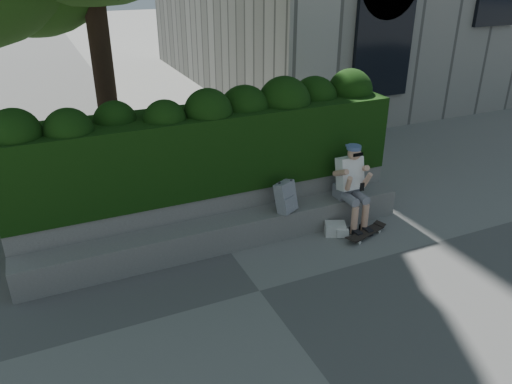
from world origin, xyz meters
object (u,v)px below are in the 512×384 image
backpack_plaid (286,197)px  backpack_ground (335,229)px  person (351,183)px  skateboard (366,233)px

backpack_plaid → backpack_ground: size_ratio=1.50×
person → skateboard: 0.83m
skateboard → person: bearing=75.9°
person → backpack_plaid: 1.14m
person → skateboard: bearing=-86.4°
backpack_plaid → skateboard: bearing=-52.1°
skateboard → backpack_ground: 0.49m
backpack_ground → person: bearing=52.4°
person → backpack_plaid: bearing=175.9°
backpack_plaid → backpack_ground: 1.00m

